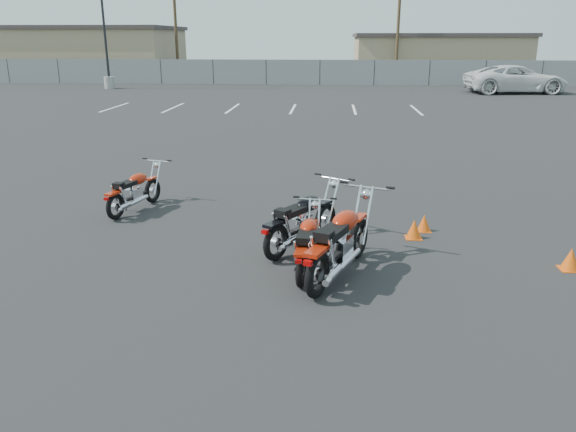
# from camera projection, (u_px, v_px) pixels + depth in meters

# --- Properties ---
(ground) EXTENTS (120.00, 120.00, 0.00)m
(ground) POSITION_uv_depth(u_px,v_px,m) (272.00, 268.00, 8.52)
(ground) COLOR black
(ground) RESTS_ON ground
(motorcycle_front_red) EXTENTS (0.90, 1.82, 0.90)m
(motorcycle_front_red) POSITION_uv_depth(u_px,v_px,m) (134.00, 191.00, 11.24)
(motorcycle_front_red) COLOR black
(motorcycle_front_red) RESTS_ON ground
(motorcycle_second_black) EXTENTS (1.46, 1.97, 1.03)m
(motorcycle_second_black) POSITION_uv_depth(u_px,v_px,m) (302.00, 221.00, 9.24)
(motorcycle_second_black) COLOR black
(motorcycle_second_black) RESTS_ON ground
(motorcycle_third_red) EXTENTS (1.34, 2.28, 1.14)m
(motorcycle_third_red) POSITION_uv_depth(u_px,v_px,m) (340.00, 243.00, 8.09)
(motorcycle_third_red) COLOR black
(motorcycle_third_red) RESTS_ON ground
(motorcycle_rear_red) EXTENTS (0.71, 1.83, 0.90)m
(motorcycle_rear_red) POSITION_uv_depth(u_px,v_px,m) (308.00, 244.00, 8.36)
(motorcycle_rear_red) COLOR black
(motorcycle_rear_red) RESTS_ON ground
(training_cone_near) EXTENTS (0.28, 0.28, 0.34)m
(training_cone_near) POSITION_uv_depth(u_px,v_px,m) (414.00, 229.00, 9.75)
(training_cone_near) COLOR #E5540C
(training_cone_near) RESTS_ON ground
(training_cone_far) EXTENTS (0.29, 0.29, 0.34)m
(training_cone_far) POSITION_uv_depth(u_px,v_px,m) (571.00, 259.00, 8.43)
(training_cone_far) COLOR #E5540C
(training_cone_far) RESTS_ON ground
(training_cone_extra) EXTENTS (0.26, 0.26, 0.30)m
(training_cone_extra) POSITION_uv_depth(u_px,v_px,m) (424.00, 223.00, 10.13)
(training_cone_extra) COLOR #E5540C
(training_cone_extra) RESTS_ON ground
(light_pole_west) EXTENTS (0.80, 0.70, 11.54)m
(light_pole_west) POSITION_uv_depth(u_px,v_px,m) (106.00, 41.00, 37.68)
(light_pole_west) COLOR gray
(light_pole_west) RESTS_ON ground
(chainlink_fence) EXTENTS (80.06, 0.06, 1.80)m
(chainlink_fence) POSITION_uv_depth(u_px,v_px,m) (320.00, 72.00, 41.50)
(chainlink_fence) COLOR slate
(chainlink_fence) RESTS_ON ground
(tan_building_west) EXTENTS (18.40, 10.40, 4.30)m
(tan_building_west) POSITION_uv_depth(u_px,v_px,m) (72.00, 52.00, 49.33)
(tan_building_west) COLOR #9B8764
(tan_building_west) RESTS_ON ground
(tan_building_east) EXTENTS (14.40, 9.40, 3.70)m
(tan_building_east) POSITION_uv_depth(u_px,v_px,m) (436.00, 55.00, 49.06)
(tan_building_east) COLOR #9B8764
(tan_building_east) RESTS_ON ground
(utility_pole_b) EXTENTS (1.80, 0.24, 9.00)m
(utility_pole_b) POSITION_uv_depth(u_px,v_px,m) (175.00, 21.00, 45.95)
(utility_pole_b) COLOR #3F2F1D
(utility_pole_b) RESTS_ON ground
(utility_pole_c) EXTENTS (1.80, 0.24, 9.00)m
(utility_pole_c) POSITION_uv_depth(u_px,v_px,m) (399.00, 20.00, 43.73)
(utility_pole_c) COLOR #3F2F1D
(utility_pole_c) RESTS_ON ground
(parking_line_stripes) EXTENTS (15.12, 4.00, 0.01)m
(parking_line_stripes) POSITION_uv_depth(u_px,v_px,m) (263.00, 109.00, 27.70)
(parking_line_stripes) COLOR silver
(parking_line_stripes) RESTS_ON ground
(white_van) EXTENTS (3.61, 7.42, 2.72)m
(white_van) POSITION_uv_depth(u_px,v_px,m) (517.00, 71.00, 35.04)
(white_van) COLOR silver
(white_van) RESTS_ON ground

